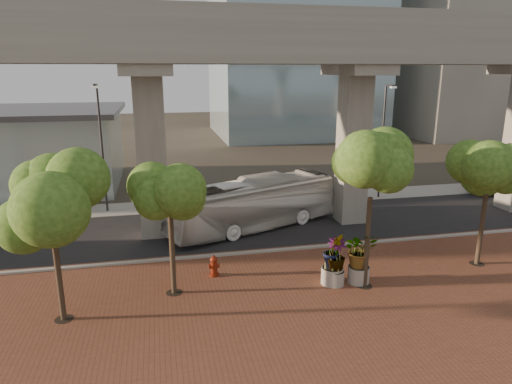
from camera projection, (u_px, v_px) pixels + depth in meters
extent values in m
plane|color=#312B24|center=(264.00, 239.00, 25.91)|extent=(160.00, 160.00, 0.00)
cube|color=brown|center=(310.00, 308.00, 18.36)|extent=(70.00, 13.00, 0.06)
cube|color=black|center=(257.00, 227.00, 27.79)|extent=(90.00, 8.00, 0.04)
cube|color=#9E9B93|center=(273.00, 251.00, 24.00)|extent=(70.00, 0.25, 0.16)
cube|color=#9E9B93|center=(241.00, 202.00, 32.98)|extent=(90.00, 3.00, 0.06)
cube|color=#9B978C|center=(264.00, 46.00, 23.55)|extent=(72.00, 2.40, 1.80)
cube|color=#9B978C|center=(251.00, 48.00, 26.57)|extent=(72.00, 2.40, 1.80)
cube|color=#9B978C|center=(269.00, 14.00, 22.15)|extent=(72.00, 0.12, 1.00)
cube|color=#9B978C|center=(247.00, 25.00, 27.24)|extent=(72.00, 0.12, 1.00)
cube|color=#A19C90|center=(468.00, 50.00, 64.52)|extent=(18.00, 16.00, 24.00)
imported|color=silver|center=(253.00, 204.00, 27.22)|extent=(11.08, 6.40, 3.04)
imported|color=black|center=(499.00, 182.00, 35.40)|extent=(5.38, 2.63, 1.69)
cylinder|color=maroon|center=(214.00, 274.00, 21.18)|extent=(0.45, 0.45, 0.10)
cylinder|color=maroon|center=(214.00, 267.00, 21.09)|extent=(0.30, 0.30, 0.73)
sphere|color=maroon|center=(214.00, 260.00, 20.99)|extent=(0.35, 0.35, 0.35)
cylinder|color=maroon|center=(214.00, 257.00, 20.95)|extent=(0.10, 0.10, 0.13)
cylinder|color=maroon|center=(214.00, 266.00, 21.07)|extent=(0.50, 0.20, 0.20)
cylinder|color=gray|center=(358.00, 274.00, 20.44)|extent=(0.97, 0.97, 0.76)
imported|color=#2C4F14|center=(360.00, 250.00, 20.13)|extent=(2.16, 2.16, 1.62)
cylinder|color=#9E9B8E|center=(335.00, 278.00, 20.23)|extent=(0.84, 0.84, 0.65)
imported|color=#2C4F14|center=(336.00, 255.00, 19.95)|extent=(2.05, 2.05, 1.53)
cylinder|color=gray|center=(332.00, 276.00, 20.32)|extent=(0.97, 0.97, 0.76)
imported|color=#2C4F14|center=(333.00, 251.00, 20.01)|extent=(2.17, 2.17, 1.62)
cylinder|color=#463528|center=(59.00, 278.00, 17.04)|extent=(0.22, 0.22, 3.48)
cylinder|color=black|center=(64.00, 319.00, 17.49)|extent=(0.70, 0.70, 0.01)
cylinder|color=#463528|center=(172.00, 254.00, 19.10)|extent=(0.22, 0.22, 3.56)
cylinder|color=black|center=(174.00, 292.00, 19.57)|extent=(0.70, 0.70, 0.01)
cylinder|color=#463528|center=(367.00, 243.00, 19.64)|extent=(0.22, 0.22, 4.07)
cylinder|color=black|center=(364.00, 286.00, 20.17)|extent=(0.70, 0.70, 0.01)
cylinder|color=#463528|center=(481.00, 228.00, 21.99)|extent=(0.22, 0.22, 3.70)
cylinder|color=black|center=(477.00, 264.00, 22.47)|extent=(0.70, 0.70, 0.01)
cylinder|color=#2C2C30|center=(102.00, 150.00, 29.82)|extent=(0.15, 0.15, 8.34)
cube|color=#2C2C30|center=(95.00, 85.00, 28.24)|extent=(0.16, 1.04, 0.16)
cube|color=silver|center=(94.00, 87.00, 27.78)|extent=(0.42, 0.21, 0.13)
cylinder|color=#2A2A2E|center=(382.00, 143.00, 33.16)|extent=(0.14, 0.14, 8.19)
cube|color=#2A2A2E|center=(390.00, 86.00, 31.60)|extent=(0.15, 1.02, 0.15)
cube|color=silver|center=(393.00, 87.00, 31.15)|extent=(0.41, 0.20, 0.12)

